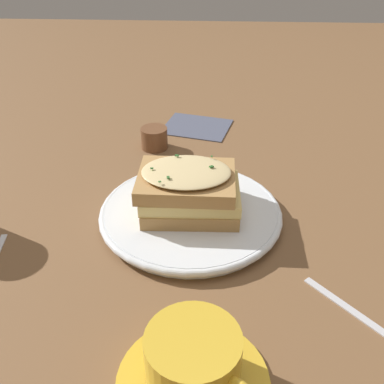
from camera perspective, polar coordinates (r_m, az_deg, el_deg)
name	(u,v)px	position (r m, az deg, el deg)	size (l,w,h in m)	color
ground_plane	(212,210)	(0.66, 2.50, -2.27)	(2.40, 2.40, 0.00)	brown
dinner_plate	(192,213)	(0.64, 0.00, -2.74)	(0.26, 0.26, 0.02)	white
sandwich	(190,190)	(0.62, -0.24, 0.26)	(0.14, 0.11, 0.07)	#B2844C
teacup_with_saucer	(196,365)	(0.44, 0.54, -21.15)	(0.15, 0.15, 0.06)	gold
napkin	(198,126)	(0.91, 0.74, 8.34)	(0.13, 0.10, 0.00)	#4C5166
condiment_pot	(155,138)	(0.83, -4.68, 6.84)	(0.05, 0.05, 0.04)	brown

